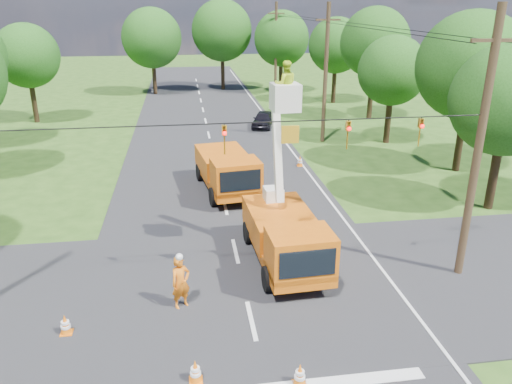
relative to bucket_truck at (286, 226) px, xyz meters
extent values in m
plane|color=#284815|center=(-1.89, 16.29, -1.68)|extent=(140.00, 140.00, 0.00)
cube|color=black|center=(-1.89, 16.29, -1.68)|extent=(12.00, 100.00, 0.06)
cube|color=black|center=(-1.89, -1.71, -1.68)|extent=(56.00, 10.00, 0.07)
cube|color=silver|center=(3.71, 16.29, -1.68)|extent=(0.12, 90.00, 0.02)
cube|color=#D3630E|center=(-0.01, 0.17, -0.92)|extent=(2.64, 6.44, 0.47)
cube|color=#D3630E|center=(0.11, -2.09, -0.10)|extent=(2.41, 1.91, 1.58)
cube|color=black|center=(0.15, -2.99, -0.05)|extent=(2.00, 0.17, 1.00)
cube|color=#D3630E|center=(-0.05, 1.02, -0.26)|extent=(2.68, 4.02, 1.05)
cylinder|color=black|center=(-1.01, -1.88, -1.20)|extent=(0.39, 0.99, 0.97)
cylinder|color=black|center=(1.20, -1.77, -1.20)|extent=(0.39, 0.99, 0.97)
cylinder|color=black|center=(-1.22, 2.12, -1.20)|extent=(0.39, 0.99, 0.97)
cylinder|color=black|center=(0.99, 2.23, -1.20)|extent=(0.39, 0.99, 0.97)
cube|color=silver|center=(-0.11, 2.17, 0.53)|extent=(0.83, 0.83, 0.58)
cube|color=silver|center=(-0.08, 1.59, 2.85)|extent=(0.37, 1.42, 4.57)
cube|color=silver|center=(-0.03, 0.49, 5.01)|extent=(1.05, 1.05, 1.00)
imported|color=#C6E526|center=(-0.03, 0.49, 5.49)|extent=(0.84, 0.67, 1.69)
cube|color=#D3630E|center=(-1.59, 8.79, -0.90)|extent=(3.24, 6.82, 0.49)
cube|color=#D3630E|center=(-1.28, 6.46, -0.04)|extent=(2.63, 2.16, 1.64)
cube|color=black|center=(-1.16, 5.54, 0.01)|extent=(2.07, 0.34, 1.04)
cube|color=#D3630E|center=(-1.70, 9.66, -0.21)|extent=(3.08, 4.35, 1.09)
cylinder|color=black|center=(-2.45, 6.58, -1.18)|extent=(0.48, 1.04, 1.01)
cylinder|color=black|center=(-0.18, 6.88, -1.18)|extent=(0.48, 1.04, 1.01)
cylinder|color=black|center=(-3.00, 10.70, -1.18)|extent=(0.48, 1.04, 1.01)
cylinder|color=black|center=(-0.72, 11.00, -1.18)|extent=(0.48, 1.04, 1.01)
imported|color=orange|center=(-4.17, -2.50, -0.71)|extent=(0.85, 0.75, 1.94)
imported|color=black|center=(2.89, 23.51, -1.02)|extent=(2.76, 4.21, 1.33)
cone|color=orange|center=(-3.82, -6.27, -1.30)|extent=(0.36, 0.36, 0.70)
cube|color=orange|center=(-3.82, -6.27, -1.64)|extent=(0.38, 0.38, 0.04)
cylinder|color=white|center=(-3.82, -6.27, -1.24)|extent=(0.26, 0.26, 0.09)
cylinder|color=white|center=(-3.82, -6.27, -1.39)|extent=(0.31, 0.31, 0.09)
cone|color=orange|center=(-0.96, -6.83, -1.30)|extent=(0.36, 0.36, 0.70)
cube|color=orange|center=(-0.96, -6.83, -1.64)|extent=(0.38, 0.38, 0.04)
cylinder|color=white|center=(-0.96, -6.83, -1.24)|extent=(0.26, 0.26, 0.09)
cylinder|color=white|center=(-0.96, -6.83, -1.39)|extent=(0.31, 0.31, 0.09)
cone|color=orange|center=(-0.03, 4.93, -1.30)|extent=(0.36, 0.36, 0.70)
cube|color=orange|center=(-0.03, 4.93, -1.64)|extent=(0.38, 0.38, 0.04)
cylinder|color=white|center=(-0.03, 4.93, -1.24)|extent=(0.26, 0.26, 0.09)
cylinder|color=white|center=(-0.03, 4.93, -1.39)|extent=(0.31, 0.31, 0.09)
cone|color=orange|center=(-0.01, 6.33, -1.30)|extent=(0.36, 0.36, 0.70)
cube|color=orange|center=(-0.01, 6.33, -1.64)|extent=(0.38, 0.38, 0.04)
cylinder|color=white|center=(-0.01, 6.33, -1.24)|extent=(0.26, 0.26, 0.09)
cylinder|color=white|center=(-0.01, 6.33, -1.39)|extent=(0.31, 0.31, 0.09)
cone|color=orange|center=(-7.86, -3.51, -1.30)|extent=(0.36, 0.36, 0.70)
cube|color=orange|center=(-7.86, -3.51, -1.64)|extent=(0.38, 0.38, 0.04)
cylinder|color=white|center=(-7.86, -3.51, -1.24)|extent=(0.26, 0.26, 0.09)
cylinder|color=white|center=(-7.86, -3.51, -1.39)|extent=(0.31, 0.31, 0.09)
cone|color=orange|center=(3.51, 12.46, -1.30)|extent=(0.36, 0.36, 0.70)
cube|color=orange|center=(3.51, 12.46, -1.64)|extent=(0.38, 0.38, 0.04)
cylinder|color=white|center=(3.51, 12.46, -1.24)|extent=(0.26, 0.26, 0.09)
cylinder|color=white|center=(3.51, 12.46, -1.39)|extent=(0.31, 0.31, 0.09)
cylinder|color=#4C3823|center=(6.61, -1.71, 3.32)|extent=(0.30, 0.30, 10.00)
cube|color=#4C3823|center=(6.61, -1.71, 7.12)|extent=(1.80, 0.12, 0.12)
cylinder|color=#4C3823|center=(6.61, 18.29, 3.32)|extent=(0.30, 0.30, 10.00)
cube|color=#4C3823|center=(6.61, 18.29, 7.12)|extent=(1.80, 0.12, 0.12)
cylinder|color=#4C3823|center=(6.61, 38.29, 3.32)|extent=(0.30, 0.30, 10.00)
cube|color=#4C3823|center=(6.61, 38.29, 7.12)|extent=(1.80, 0.12, 0.12)
cylinder|color=black|center=(-2.39, -1.71, 4.62)|extent=(18.00, 0.04, 0.04)
cube|color=#BD8516|center=(-0.29, -1.71, 4.17)|extent=(0.60, 0.05, 0.60)
imported|color=#BD8516|center=(-2.49, -1.71, 4.07)|extent=(0.16, 0.20, 1.00)
sphere|color=#FF0C0C|center=(-2.49, -1.83, 4.32)|extent=(0.14, 0.14, 0.14)
imported|color=#BD8516|center=(1.71, -1.71, 4.07)|extent=(0.16, 0.20, 1.00)
sphere|color=#FF0C0C|center=(1.71, -1.83, 4.32)|extent=(0.14, 0.14, 0.14)
imported|color=#BD8516|center=(4.31, -1.71, 4.07)|extent=(0.16, 0.20, 1.00)
sphere|color=#FF0C0C|center=(4.31, -1.83, 4.32)|extent=(0.14, 0.14, 0.14)
cylinder|color=#382616|center=(-16.69, 28.29, 0.34)|extent=(0.44, 0.44, 4.05)
sphere|color=#1C4713|center=(-16.69, 28.29, 4.02)|extent=(5.40, 5.40, 5.40)
cylinder|color=#382616|center=(11.61, 4.29, 0.30)|extent=(0.44, 0.44, 3.96)
sphere|color=#1C4713|center=(11.61, 4.29, 3.90)|extent=(5.40, 5.40, 5.40)
cylinder|color=#382616|center=(13.11, 10.29, 0.60)|extent=(0.44, 0.44, 4.58)
sphere|color=#1C4713|center=(13.11, 10.29, 4.76)|extent=(6.40, 6.40, 6.40)
cylinder|color=#382616|center=(11.31, 17.29, 0.21)|extent=(0.44, 0.44, 3.78)
sphere|color=#1C4713|center=(11.31, 17.29, 3.65)|extent=(5.00, 5.00, 5.00)
cylinder|color=#382616|center=(12.91, 25.29, 0.69)|extent=(0.44, 0.44, 4.75)
sphere|color=#1C4713|center=(12.91, 25.29, 5.01)|extent=(6.00, 6.00, 6.00)
cylinder|color=#382616|center=(11.91, 33.29, 0.38)|extent=(0.44, 0.44, 4.14)
sphere|color=#1C4713|center=(11.91, 33.29, 4.14)|extent=(5.60, 5.60, 5.60)
cylinder|color=#382616|center=(-6.89, 41.29, 0.52)|extent=(0.44, 0.44, 4.40)
sphere|color=#1C4713|center=(-6.89, 41.29, 4.52)|extent=(6.60, 6.60, 6.60)
cylinder|color=#382616|center=(1.11, 43.29, 0.74)|extent=(0.44, 0.44, 4.84)
sphere|color=#1C4713|center=(1.11, 43.29, 5.14)|extent=(7.00, 7.00, 7.00)
cylinder|color=#382616|center=(7.61, 40.29, 0.47)|extent=(0.44, 0.44, 4.31)
sphere|color=#1C4713|center=(7.61, 40.29, 4.39)|extent=(6.20, 6.20, 6.20)
camera|label=1|loc=(-3.76, -17.59, 8.32)|focal=35.00mm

